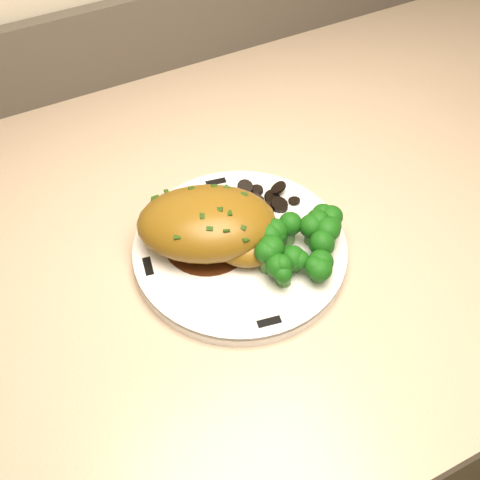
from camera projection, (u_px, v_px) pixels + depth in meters
name	position (u px, v px, depth m)	size (l,w,h in m)	color
counter	(411.00, 306.00, 1.16)	(2.09, 0.69, 1.02)	brown
plate	(240.00, 250.00, 0.67)	(0.24, 0.24, 0.02)	white
rim_accent_0	(216.00, 182.00, 0.72)	(0.02, 0.01, 0.00)	black
rim_accent_1	(148.00, 266.00, 0.64)	(0.02, 0.01, 0.00)	black
rim_accent_2	(269.00, 322.00, 0.60)	(0.02, 0.01, 0.00)	black
rim_accent_3	(327.00, 226.00, 0.68)	(0.02, 0.01, 0.00)	black
gravy_pool	(208.00, 240.00, 0.66)	(0.10, 0.10, 0.00)	#3C1B0B
chicken_breast	(211.00, 226.00, 0.64)	(0.18, 0.16, 0.06)	brown
mushroom_pile	(257.00, 201.00, 0.70)	(0.08, 0.06, 0.02)	black
broccoli_florets	(302.00, 245.00, 0.63)	(0.11, 0.08, 0.04)	#427933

